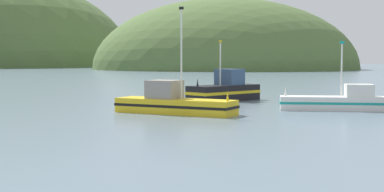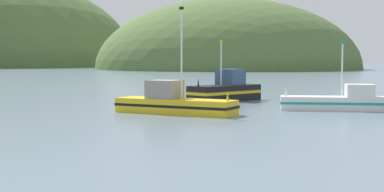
# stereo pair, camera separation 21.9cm
# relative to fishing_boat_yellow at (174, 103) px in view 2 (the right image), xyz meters

# --- Properties ---
(hill_far_right) EXTENTS (83.31, 66.65, 44.38)m
(hill_far_right) POSITION_rel_fishing_boat_yellow_xyz_m (-3.11, 140.73, -0.76)
(hill_far_right) COLOR #516B38
(hill_far_right) RESTS_ON ground
(fishing_boat_yellow) EXTENTS (9.17, 5.47, 7.55)m
(fishing_boat_yellow) POSITION_rel_fishing_boat_yellow_xyz_m (0.00, 0.00, 0.00)
(fishing_boat_yellow) COLOR gold
(fishing_boat_yellow) RESTS_ON ground
(fishing_boat_black) EXTENTS (6.70, 7.22, 5.52)m
(fishing_boat_black) POSITION_rel_fishing_boat_yellow_xyz_m (3.10, 11.98, 0.21)
(fishing_boat_black) COLOR black
(fishing_boat_black) RESTS_ON ground
(fishing_boat_white) EXTENTS (9.74, 2.28, 5.22)m
(fishing_boat_white) POSITION_rel_fishing_boat_yellow_xyz_m (12.65, 3.73, -0.11)
(fishing_boat_white) COLOR white
(fishing_boat_white) RESTS_ON ground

